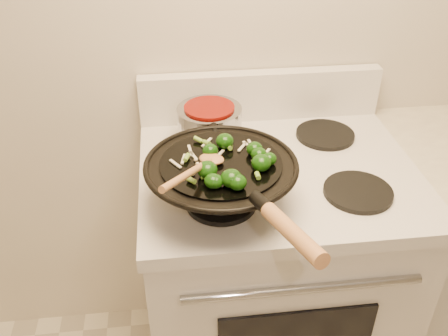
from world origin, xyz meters
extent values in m
cube|color=white|center=(-0.16, 1.17, 0.44)|extent=(0.76, 0.64, 0.88)
cube|color=white|center=(-0.16, 1.17, 0.90)|extent=(0.78, 0.66, 0.04)
cube|color=white|center=(-0.16, 1.47, 1.00)|extent=(0.78, 0.05, 0.16)
cylinder|color=#999BA1|center=(-0.16, 0.84, 0.78)|extent=(0.60, 0.02, 0.02)
cylinder|color=black|center=(-0.34, 1.02, 0.93)|extent=(0.18, 0.18, 0.01)
cylinder|color=black|center=(0.02, 1.02, 0.93)|extent=(0.18, 0.18, 0.01)
cylinder|color=black|center=(-0.34, 1.32, 0.93)|extent=(0.18, 0.18, 0.01)
cylinder|color=black|center=(0.02, 1.32, 0.93)|extent=(0.18, 0.18, 0.01)
torus|color=black|center=(-0.34, 1.02, 1.04)|extent=(0.38, 0.38, 0.01)
cylinder|color=black|center=(-0.34, 1.02, 1.04)|extent=(0.30, 0.30, 0.01)
cylinder|color=black|center=(-0.28, 0.82, 1.07)|extent=(0.05, 0.07, 0.04)
cylinder|color=#B97B48|center=(-0.25, 0.70, 1.09)|extent=(0.09, 0.20, 0.06)
ellipsoid|color=#113908|center=(-0.26, 1.05, 1.06)|extent=(0.04, 0.04, 0.03)
cylinder|color=#4E7429|center=(-0.25, 1.05, 1.05)|extent=(0.02, 0.02, 0.02)
ellipsoid|color=#113908|center=(-0.37, 0.92, 1.06)|extent=(0.04, 0.04, 0.03)
ellipsoid|color=#113908|center=(-0.33, 0.92, 1.07)|extent=(0.05, 0.05, 0.04)
ellipsoid|color=#113908|center=(-0.33, 1.09, 1.07)|extent=(0.05, 0.05, 0.04)
cylinder|color=#4E7429|center=(-0.31, 1.09, 1.05)|extent=(0.02, 0.02, 0.01)
ellipsoid|color=#113908|center=(-0.23, 1.00, 1.06)|extent=(0.04, 0.04, 0.03)
ellipsoid|color=#113908|center=(-0.37, 1.05, 1.06)|extent=(0.04, 0.04, 0.03)
ellipsoid|color=#113908|center=(-0.37, 0.92, 1.06)|extent=(0.04, 0.04, 0.03)
cylinder|color=#4E7429|center=(-0.36, 0.92, 1.05)|extent=(0.02, 0.02, 0.01)
ellipsoid|color=#113908|center=(-0.32, 0.91, 1.06)|extent=(0.04, 0.04, 0.04)
ellipsoid|color=#113908|center=(-0.25, 0.98, 1.07)|extent=(0.05, 0.05, 0.04)
ellipsoid|color=#113908|center=(-0.38, 0.96, 1.07)|extent=(0.05, 0.05, 0.04)
cylinder|color=#4E7429|center=(-0.37, 0.96, 1.05)|extent=(0.02, 0.01, 0.01)
ellipsoid|color=#113908|center=(-0.25, 1.02, 1.06)|extent=(0.04, 0.04, 0.03)
cube|color=#EDEACE|center=(-0.26, 0.99, 1.05)|extent=(0.03, 0.05, 0.00)
cube|color=#EDEACE|center=(-0.28, 1.08, 1.05)|extent=(0.03, 0.04, 0.00)
cube|color=#EDEACE|center=(-0.34, 1.05, 1.05)|extent=(0.03, 0.04, 0.00)
cube|color=#EDEACE|center=(-0.26, 1.09, 1.05)|extent=(0.01, 0.05, 0.00)
cube|color=#EDEACE|center=(-0.45, 1.02, 1.05)|extent=(0.03, 0.04, 0.00)
cube|color=#EDEACE|center=(-0.41, 1.08, 1.05)|extent=(0.01, 0.05, 0.00)
cube|color=#EDEACE|center=(-0.37, 1.03, 1.05)|extent=(0.02, 0.04, 0.00)
cube|color=#EDEACE|center=(-0.38, 0.98, 1.05)|extent=(0.03, 0.03, 0.00)
cube|color=#EDEACE|center=(-0.41, 1.05, 1.05)|extent=(0.02, 0.04, 0.00)
cube|color=#EDEACE|center=(-0.27, 1.09, 1.05)|extent=(0.02, 0.04, 0.00)
cube|color=#EDEACE|center=(-0.23, 1.04, 1.05)|extent=(0.03, 0.04, 0.00)
cube|color=#EDEACE|center=(-0.43, 1.04, 1.05)|extent=(0.02, 0.04, 0.00)
cube|color=#EDEACE|center=(-0.37, 1.11, 1.05)|extent=(0.03, 0.04, 0.00)
cylinder|color=#74A936|center=(-0.27, 1.05, 1.06)|extent=(0.03, 0.02, 0.02)
cylinder|color=#74A936|center=(-0.39, 0.95, 1.06)|extent=(0.03, 0.02, 0.02)
cylinder|color=#74A936|center=(-0.37, 1.10, 1.06)|extent=(0.02, 0.02, 0.01)
cylinder|color=#74A936|center=(-0.43, 1.04, 1.06)|extent=(0.02, 0.03, 0.01)
cylinder|color=#74A936|center=(-0.39, 1.12, 1.06)|extent=(0.02, 0.03, 0.02)
cylinder|color=#74A936|center=(-0.32, 1.07, 1.06)|extent=(0.02, 0.02, 0.02)
cylinder|color=#74A936|center=(-0.27, 0.94, 1.06)|extent=(0.02, 0.02, 0.02)
cylinder|color=#74A936|center=(-0.42, 0.94, 1.06)|extent=(0.02, 0.03, 0.02)
sphere|color=beige|center=(-0.40, 1.03, 1.05)|extent=(0.01, 0.01, 0.01)
sphere|color=beige|center=(-0.41, 0.97, 1.05)|extent=(0.01, 0.01, 0.01)
sphere|color=beige|center=(-0.26, 1.01, 1.05)|extent=(0.01, 0.01, 0.01)
sphere|color=beige|center=(-0.40, 1.01, 1.05)|extent=(0.01, 0.01, 0.01)
ellipsoid|color=#B97B48|center=(-0.37, 1.02, 1.06)|extent=(0.08, 0.07, 0.02)
cylinder|color=#B97B48|center=(-0.43, 0.91, 1.10)|extent=(0.13, 0.23, 0.09)
cylinder|color=#999BA1|center=(-0.34, 1.32, 0.99)|extent=(0.19, 0.19, 0.11)
cylinder|color=#6F0B05|center=(-0.34, 1.32, 1.04)|extent=(0.15, 0.15, 0.01)
cylinder|color=black|center=(-0.34, 1.17, 1.03)|extent=(0.02, 0.12, 0.02)
camera|label=1|loc=(-0.46, 0.02, 1.70)|focal=40.00mm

